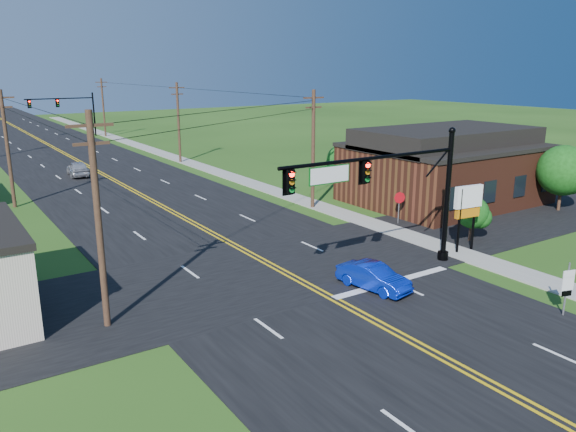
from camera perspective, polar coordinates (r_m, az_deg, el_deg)
ground at (r=22.12m, az=15.74°, el=-14.23°), size 260.00×260.00×0.00m
road_main at (r=64.96m, az=-19.57°, el=4.64°), size 16.00×220.00×0.04m
road_cross at (r=30.47m, az=-1.48°, el=-5.38°), size 70.00×10.00×0.04m
sidewalk at (r=59.16m, az=-7.22°, el=4.48°), size 2.00×160.00×0.08m
signal_mast_main at (r=28.68m, az=10.14°, el=2.94°), size 11.30×0.60×7.48m
signal_mast_far at (r=94.53m, az=-21.75°, el=10.15°), size 10.98×0.60×7.48m
brick_building at (r=47.06m, az=15.60°, el=4.26°), size 14.20×11.20×4.70m
utility_pole_left_a at (r=23.71m, az=-18.73°, el=-0.19°), size 1.80×0.28×9.00m
utility_pole_left_b at (r=47.98m, az=-26.61°, el=6.29°), size 1.80×0.28×9.00m
utility_pole_right_a at (r=42.77m, az=2.57°, el=6.98°), size 1.80×0.28×9.00m
utility_pole_right_b at (r=65.49m, az=-11.06°, el=9.45°), size 1.80×0.28×9.00m
utility_pole_right_c at (r=93.84m, az=-18.25°, el=10.53°), size 1.80×0.28×9.00m
tree_right_front at (r=46.95m, az=26.17°, el=4.17°), size 3.80×3.80×5.00m
tree_right_back at (r=49.95m, az=5.63°, el=5.60°), size 3.00×3.00×4.10m
shrub_corner at (r=36.59m, az=18.24°, el=0.32°), size 2.00×2.00×2.86m
blue_car at (r=27.84m, az=8.68°, el=-6.20°), size 1.98×4.01×1.26m
distant_car at (r=60.10m, az=-20.56°, el=4.51°), size 2.16×4.58×1.52m
route_sign at (r=27.26m, az=26.51°, el=-6.32°), size 0.60×0.21×2.47m
stop_sign at (r=39.51m, az=11.24°, el=1.51°), size 0.77×0.31×2.27m
pylon_sign at (r=34.19m, az=17.82°, el=1.19°), size 1.95×0.48×3.97m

